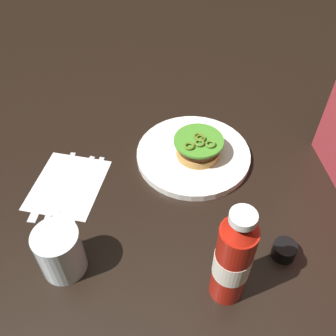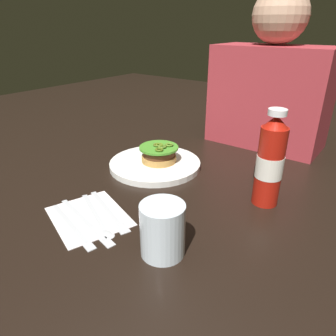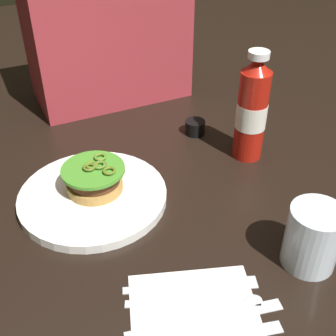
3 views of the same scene
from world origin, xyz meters
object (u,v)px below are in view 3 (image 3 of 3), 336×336
napkin (194,312)px  fork_utensil (203,284)px  burger_sandwich (94,178)px  water_glass (313,237)px  dinner_plate (93,196)px  diner_person (106,15)px  condiment_cup (195,127)px  spoon_utensil (214,301)px  ketchup_bottle (252,111)px  steak_knife (216,316)px  butter_knife (219,336)px

napkin → fork_utensil: size_ratio=0.92×
burger_sandwich → water_glass: 0.38m
dinner_plate → water_glass: bearing=-48.4°
dinner_plate → diner_person: 0.47m
condiment_cup → spoon_utensil: (-0.19, -0.41, -0.01)m
ketchup_bottle → diner_person: diner_person is taller
water_glass → steak_knife: 0.19m
condiment_cup → diner_person: (-0.10, 0.26, 0.19)m
ketchup_bottle → steak_knife: 0.42m
condiment_cup → napkin: (-0.23, -0.41, -0.01)m
dinner_plate → ketchup_bottle: 0.35m
water_glass → diner_person: bearing=96.4°
spoon_utensil → fork_utensil: bearing=89.2°
burger_sandwich → spoon_utensil: 0.31m
napkin → spoon_utensil: bearing=2.5°
condiment_cup → fork_utensil: (-0.19, -0.38, -0.01)m
ketchup_bottle → napkin: size_ratio=1.28×
water_glass → steak_knife: water_glass is taller
spoon_utensil → dinner_plate: bearing=106.0°
water_glass → spoon_utensil: water_glass is taller
butter_knife → dinner_plate: bearing=100.3°
diner_person → ketchup_bottle: bearing=-67.9°
steak_knife → diner_person: 0.73m
butter_knife → napkin: bearing=102.2°
burger_sandwich → fork_utensil: bearing=-74.2°
fork_utensil → diner_person: size_ratio=0.39×
water_glass → butter_knife: size_ratio=0.52×
dinner_plate → condiment_cup: 0.30m
diner_person → condiment_cup: bearing=-68.9°
steak_knife → condiment_cup: bearing=64.8°
ketchup_bottle → steak_knife: ketchup_bottle is taller
steak_knife → fork_utensil: size_ratio=1.15×
napkin → fork_utensil: (0.03, 0.03, 0.00)m
butter_knife → water_glass: bearing=16.1°
steak_knife → ketchup_bottle: bearing=50.1°
spoon_utensil → diner_person: (0.09, 0.68, 0.20)m
fork_utensil → ketchup_bottle: bearing=45.8°
ketchup_bottle → fork_utensil: 0.37m
condiment_cup → water_glass: bearing=-93.7°
burger_sandwich → napkin: (0.04, -0.30, -0.04)m
napkin → fork_utensil: 0.05m
condiment_cup → napkin: 0.47m
water_glass → steak_knife: bearing=-171.5°
spoon_utensil → diner_person: bearing=82.2°
burger_sandwich → condiment_cup: (0.27, 0.12, -0.03)m
ketchup_bottle → napkin: bearing=-134.0°
burger_sandwich → diner_person: diner_person is taller
ketchup_bottle → condiment_cup: 0.16m
condiment_cup → spoon_utensil: condiment_cup is taller
spoon_utensil → diner_person: 0.71m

